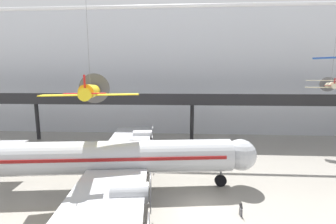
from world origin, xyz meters
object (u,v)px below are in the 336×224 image
(suspended_plane_cream_biplane, at_px, (331,85))
(suspended_plane_yellow_lowwing, at_px, (91,91))
(airliner_silver_main, at_px, (110,158))
(info_sign_pedestal, at_px, (241,211))

(suspended_plane_cream_biplane, bearing_deg, suspended_plane_yellow_lowwing, 136.17)
(suspended_plane_yellow_lowwing, relative_size, suspended_plane_cream_biplane, 1.06)
(airliner_silver_main, height_order, suspended_plane_yellow_lowwing, suspended_plane_yellow_lowwing)
(suspended_plane_cream_biplane, distance_m, info_sign_pedestal, 27.50)
(suspended_plane_cream_biplane, xyz_separation_m, info_sign_pedestal, (-17.89, -18.07, -10.46))
(suspended_plane_cream_biplane, relative_size, info_sign_pedestal, 10.60)
(suspended_plane_yellow_lowwing, distance_m, info_sign_pedestal, 18.20)
(airliner_silver_main, bearing_deg, info_sign_pedestal, -24.09)
(suspended_plane_yellow_lowwing, height_order, info_sign_pedestal, suspended_plane_yellow_lowwing)
(airliner_silver_main, xyz_separation_m, suspended_plane_cream_biplane, (30.71, 14.07, 7.37))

